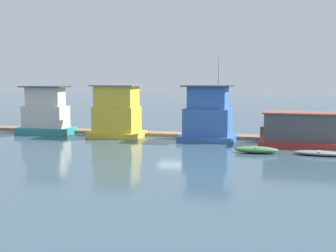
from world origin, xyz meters
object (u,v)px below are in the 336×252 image
at_px(houseboat_blue, 208,117).
at_px(mooring_post_near_right, 263,134).
at_px(dinghy_grey, 319,153).
at_px(mooring_post_centre, 262,134).
at_px(mooring_post_far_right, 268,134).
at_px(dinghy_green, 256,150).
at_px(houseboat_yellow, 117,113).
at_px(houseboat_teal, 46,114).
at_px(houseboat_red, 302,130).

relative_size(houseboat_blue, mooring_post_near_right, 5.72).
xyz_separation_m(dinghy_grey, mooring_post_centre, (-4.97, 6.77, 0.50)).
distance_m(mooring_post_centre, mooring_post_far_right, 0.59).
relative_size(dinghy_green, mooring_post_centre, 2.59).
height_order(mooring_post_near_right, mooring_post_far_right, mooring_post_near_right).
relative_size(houseboat_yellow, dinghy_green, 1.47).
height_order(houseboat_teal, dinghy_green, houseboat_teal).
xyz_separation_m(dinghy_green, dinghy_grey, (4.77, 0.22, -0.08)).
bearing_deg(houseboat_red, mooring_post_far_right, 147.22).
distance_m(houseboat_blue, mooring_post_near_right, 5.39).
relative_size(dinghy_grey, mooring_post_far_right, 2.88).
bearing_deg(dinghy_green, houseboat_blue, 130.80).
bearing_deg(houseboat_red, houseboat_blue, 174.08).
bearing_deg(houseboat_teal, dinghy_green, -15.29).
xyz_separation_m(dinghy_grey, mooring_post_far_right, (-4.38, 6.77, 0.48)).
height_order(houseboat_red, dinghy_green, houseboat_red).
distance_m(houseboat_yellow, houseboat_red, 17.82).
bearing_deg(dinghy_green, dinghy_grey, 2.65).
height_order(houseboat_yellow, mooring_post_centre, houseboat_yellow).
height_order(houseboat_teal, dinghy_grey, houseboat_teal).
bearing_deg(mooring_post_centre, mooring_post_far_right, 0.00).
relative_size(houseboat_red, mooring_post_centre, 5.28).
relative_size(mooring_post_centre, mooring_post_near_right, 1.00).
height_order(mooring_post_centre, mooring_post_near_right, mooring_post_centre).
distance_m(houseboat_teal, dinghy_green, 23.36).
bearing_deg(mooring_post_centre, houseboat_red, -28.29).
bearing_deg(dinghy_grey, houseboat_teal, 167.74).
distance_m(dinghy_grey, mooring_post_far_right, 8.08).
relative_size(dinghy_green, dinghy_grey, 0.92).
bearing_deg(mooring_post_far_right, houseboat_red, -32.78).
bearing_deg(mooring_post_near_right, dinghy_grey, -54.40).
xyz_separation_m(houseboat_yellow, mooring_post_centre, (14.16, 1.02, -1.68)).
height_order(houseboat_yellow, dinghy_green, houseboat_yellow).
bearing_deg(houseboat_yellow, mooring_post_centre, 4.10).
relative_size(houseboat_yellow, mooring_post_near_right, 3.80).
relative_size(houseboat_blue, mooring_post_far_right, 5.84).
distance_m(houseboat_red, mooring_post_far_right, 3.65).
distance_m(houseboat_teal, mooring_post_far_right, 22.92).
xyz_separation_m(houseboat_blue, dinghy_green, (5.12, -5.94, -1.98)).
bearing_deg(mooring_post_far_right, mooring_post_near_right, 180.00).
xyz_separation_m(houseboat_red, mooring_post_centre, (-3.60, 1.94, -0.71)).
bearing_deg(houseboat_teal, houseboat_red, -2.41).
bearing_deg(houseboat_blue, mooring_post_centre, 12.11).
relative_size(dinghy_green, mooring_post_near_right, 2.60).
height_order(houseboat_blue, mooring_post_near_right, houseboat_blue).
relative_size(houseboat_yellow, mooring_post_far_right, 3.89).
bearing_deg(houseboat_blue, mooring_post_near_right, 11.82).
relative_size(dinghy_grey, mooring_post_near_right, 2.82).
xyz_separation_m(houseboat_yellow, mooring_post_far_right, (14.75, 1.02, -1.70)).
height_order(dinghy_green, dinghy_grey, dinghy_green).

